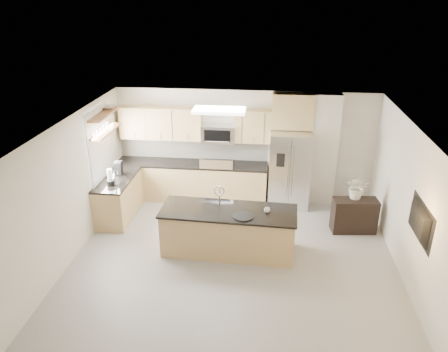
# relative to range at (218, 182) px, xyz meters

# --- Properties ---
(floor) EXTENTS (6.50, 6.50, 0.00)m
(floor) POSITION_rel_range_xyz_m (0.60, -2.92, -0.47)
(floor) COLOR gray
(floor) RESTS_ON ground
(ceiling) EXTENTS (6.00, 6.50, 0.02)m
(ceiling) POSITION_rel_range_xyz_m (0.60, -2.92, 2.13)
(ceiling) COLOR white
(ceiling) RESTS_ON wall_back
(wall_back) EXTENTS (6.00, 0.02, 2.60)m
(wall_back) POSITION_rel_range_xyz_m (0.60, 0.33, 0.83)
(wall_back) COLOR beige
(wall_back) RESTS_ON floor
(wall_left) EXTENTS (0.02, 6.50, 2.60)m
(wall_left) POSITION_rel_range_xyz_m (-2.40, -2.92, 0.83)
(wall_left) COLOR beige
(wall_left) RESTS_ON floor
(wall_right) EXTENTS (0.02, 6.50, 2.60)m
(wall_right) POSITION_rel_range_xyz_m (3.60, -2.92, 0.83)
(wall_right) COLOR beige
(wall_right) RESTS_ON floor
(back_counter) EXTENTS (3.55, 0.66, 1.44)m
(back_counter) POSITION_rel_range_xyz_m (-0.63, 0.01, -0.00)
(back_counter) COLOR tan
(back_counter) RESTS_ON floor
(left_counter) EXTENTS (0.66, 1.50, 0.92)m
(left_counter) POSITION_rel_range_xyz_m (-2.07, -1.07, -0.01)
(left_counter) COLOR tan
(left_counter) RESTS_ON floor
(range) EXTENTS (0.76, 0.64, 1.14)m
(range) POSITION_rel_range_xyz_m (0.00, 0.00, 0.00)
(range) COLOR black
(range) RESTS_ON floor
(upper_cabinets) EXTENTS (3.50, 0.33, 0.75)m
(upper_cabinets) POSITION_rel_range_xyz_m (-0.70, 0.16, 1.35)
(upper_cabinets) COLOR tan
(upper_cabinets) RESTS_ON wall_back
(microwave) EXTENTS (0.76, 0.40, 0.40)m
(microwave) POSITION_rel_range_xyz_m (0.00, 0.12, 1.16)
(microwave) COLOR silver
(microwave) RESTS_ON upper_cabinets
(refrigerator) EXTENTS (0.92, 0.78, 1.78)m
(refrigerator) POSITION_rel_range_xyz_m (1.66, -0.05, 0.42)
(refrigerator) COLOR silver
(refrigerator) RESTS_ON floor
(partition_column) EXTENTS (0.60, 0.30, 2.60)m
(partition_column) POSITION_rel_range_xyz_m (2.42, 0.18, 0.83)
(partition_column) COLOR beige
(partition_column) RESTS_ON floor
(window) EXTENTS (0.04, 1.15, 1.65)m
(window) POSITION_rel_range_xyz_m (-2.38, -1.07, 1.18)
(window) COLOR white
(window) RESTS_ON wall_left
(shelf_lower) EXTENTS (0.30, 1.20, 0.04)m
(shelf_lower) POSITION_rel_range_xyz_m (-2.25, -0.97, 1.48)
(shelf_lower) COLOR brown
(shelf_lower) RESTS_ON wall_left
(shelf_upper) EXTENTS (0.30, 1.20, 0.04)m
(shelf_upper) POSITION_rel_range_xyz_m (-2.25, -0.97, 1.85)
(shelf_upper) COLOR brown
(shelf_upper) RESTS_ON wall_left
(ceiling_fixture) EXTENTS (1.00, 0.50, 0.06)m
(ceiling_fixture) POSITION_rel_range_xyz_m (0.20, -1.32, 2.09)
(ceiling_fixture) COLOR white
(ceiling_fixture) RESTS_ON ceiling
(island) EXTENTS (2.58, 1.02, 1.31)m
(island) POSITION_rel_range_xyz_m (0.47, -2.19, -0.03)
(island) COLOR tan
(island) RESTS_ON floor
(credenza) EXTENTS (0.94, 0.48, 0.72)m
(credenza) POSITION_rel_range_xyz_m (3.00, -1.15, -0.11)
(credenza) COLOR black
(credenza) RESTS_ON floor
(cup) EXTENTS (0.15, 0.15, 0.09)m
(cup) POSITION_rel_range_xyz_m (1.19, -2.20, 0.45)
(cup) COLOR silver
(cup) RESTS_ON island
(platter) EXTENTS (0.50, 0.50, 0.02)m
(platter) POSITION_rel_range_xyz_m (0.77, -2.41, 0.42)
(platter) COLOR black
(platter) RESTS_ON island
(blender) EXTENTS (0.16, 0.16, 0.36)m
(blender) POSITION_rel_range_xyz_m (-2.08, -1.41, 0.60)
(blender) COLOR black
(blender) RESTS_ON left_counter
(kettle) EXTENTS (0.22, 0.22, 0.27)m
(kettle) POSITION_rel_range_xyz_m (-2.02, -1.29, 0.57)
(kettle) COLOR silver
(kettle) RESTS_ON left_counter
(coffee_maker) EXTENTS (0.17, 0.21, 0.30)m
(coffee_maker) POSITION_rel_range_xyz_m (-2.10, -0.84, 0.59)
(coffee_maker) COLOR black
(coffee_maker) RESTS_ON left_counter
(bowl) EXTENTS (0.49, 0.49, 0.09)m
(bowl) POSITION_rel_range_xyz_m (-2.25, -0.64, 1.91)
(bowl) COLOR silver
(bowl) RESTS_ON shelf_upper
(flower_vase) EXTENTS (0.78, 0.72, 0.74)m
(flower_vase) POSITION_rel_range_xyz_m (3.00, -1.07, 0.62)
(flower_vase) COLOR silver
(flower_vase) RESTS_ON credenza
(television) EXTENTS (0.14, 1.08, 0.62)m
(television) POSITION_rel_range_xyz_m (3.51, -3.12, 0.88)
(television) COLOR black
(television) RESTS_ON wall_right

